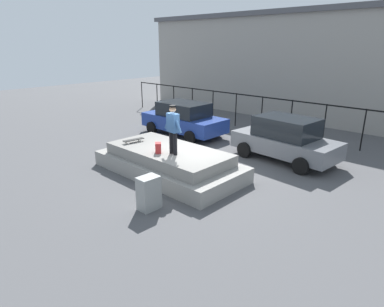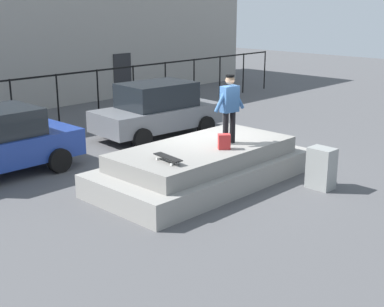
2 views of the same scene
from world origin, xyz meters
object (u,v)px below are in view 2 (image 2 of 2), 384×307
skateboard (168,157)px  utility_box (321,168)px  backpack (224,142)px  car_grey_sedan_mid (157,110)px  skateboarder (230,104)px

skateboard → utility_box: size_ratio=0.86×
backpack → car_grey_sedan_mid: car_grey_sedan_mid is taller
backpack → car_grey_sedan_mid: (2.24, 4.81, -0.23)m
skateboard → car_grey_sedan_mid: (3.89, 4.63, -0.15)m
skateboarder → car_grey_sedan_mid: (1.76, 4.55, -1.02)m
car_grey_sedan_mid → utility_box: size_ratio=4.38×
skateboarder → car_grey_sedan_mid: bearing=68.8°
skateboard → car_grey_sedan_mid: bearing=49.9°
skateboarder → car_grey_sedan_mid: 4.98m
skateboarder → skateboard: size_ratio=1.96×
skateboarder → skateboard: 2.30m
skateboard → car_grey_sedan_mid: size_ratio=0.20×
skateboard → backpack: backpack is taller
skateboard → car_grey_sedan_mid: 6.05m
skateboard → utility_box: bearing=-30.9°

